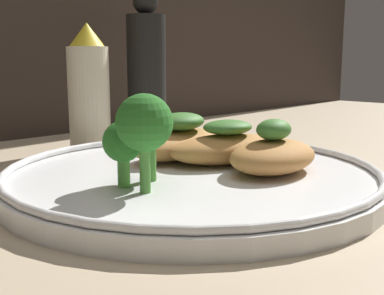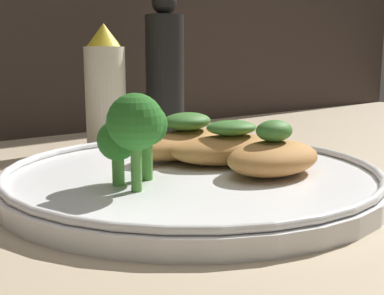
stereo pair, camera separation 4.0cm
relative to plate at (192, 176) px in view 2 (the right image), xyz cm
name	(u,v)px [view 2 (the right image)]	position (x,y,z in cm)	size (l,w,h in cm)	color
ground_plane	(192,193)	(0.00, 0.00, -1.49)	(180.00, 180.00, 1.00)	tan
plate	(192,176)	(0.00, 0.00, 0.00)	(31.04, 31.04, 2.00)	white
grilled_meat_front	(273,155)	(4.33, -5.03, 1.96)	(9.64, 7.03, 4.42)	#BC7F42
grilled_meat_middle	(233,147)	(4.50, -0.28, 1.94)	(12.33, 8.89, 3.90)	#BC7F42
grilled_meat_back	(187,140)	(3.06, 4.45, 2.10)	(12.15, 6.37, 4.31)	#BC7F42
broccoli_bunch	(135,129)	(-6.28, -1.21, 4.68)	(6.08, 5.81, 6.91)	#4C8E38
sauce_bottle	(105,91)	(3.19, 19.68, 6.00)	(4.70, 4.70, 14.62)	beige
pepper_grinder	(165,74)	(11.81, 19.68, 7.74)	(4.88, 4.88, 19.16)	black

